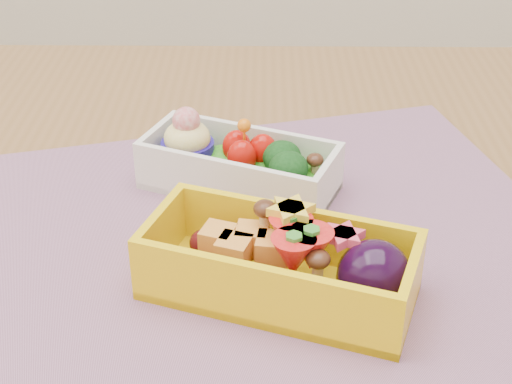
{
  "coord_description": "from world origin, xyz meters",
  "views": [
    {
      "loc": [
        -0.01,
        -0.47,
        1.08
      ],
      "look_at": [
        -0.02,
        0.0,
        0.79
      ],
      "focal_mm": 54.68,
      "sensor_mm": 36.0,
      "label": 1
    }
  ],
  "objects_px": {
    "table": "(275,341)",
    "bento_yellow": "(285,264)",
    "placemat": "(246,241)",
    "bento_white": "(238,165)"
  },
  "relations": [
    {
      "from": "table",
      "to": "bento_yellow",
      "type": "xyz_separation_m",
      "value": [
        0.0,
        -0.07,
        0.13
      ]
    },
    {
      "from": "placemat",
      "to": "bento_yellow",
      "type": "relative_size",
      "value": 2.45
    },
    {
      "from": "placemat",
      "to": "bento_yellow",
      "type": "xyz_separation_m",
      "value": [
        0.03,
        -0.06,
        0.03
      ]
    },
    {
      "from": "table",
      "to": "placemat",
      "type": "relative_size",
      "value": 2.57
    },
    {
      "from": "placemat",
      "to": "bento_white",
      "type": "height_order",
      "value": "bento_white"
    },
    {
      "from": "table",
      "to": "placemat",
      "type": "xyz_separation_m",
      "value": [
        -0.02,
        -0.0,
        0.1
      ]
    },
    {
      "from": "bento_white",
      "to": "bento_yellow",
      "type": "xyz_separation_m",
      "value": [
        0.03,
        -0.14,
        0.0
      ]
    },
    {
      "from": "bento_yellow",
      "to": "table",
      "type": "bearing_deg",
      "value": 112.72
    },
    {
      "from": "table",
      "to": "bento_white",
      "type": "bearing_deg",
      "value": 113.05
    },
    {
      "from": "placemat",
      "to": "bento_yellow",
      "type": "height_order",
      "value": "bento_yellow"
    }
  ]
}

